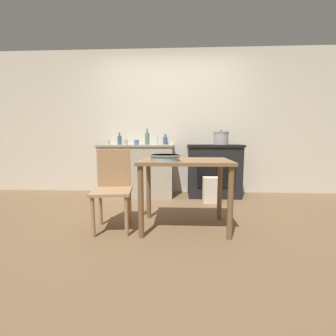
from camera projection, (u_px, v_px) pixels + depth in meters
ground_plane at (166, 221)px, 2.68m from camera, size 14.00×14.00×0.00m
wall_back at (171, 123)px, 4.09m from camera, size 8.00×0.07×2.55m
counter_cabinet at (137, 170)px, 3.91m from camera, size 1.26×0.60×0.88m
stove at (214, 170)px, 3.86m from camera, size 0.90×0.57×0.89m
work_table at (185, 171)px, 2.43m from camera, size 0.96×0.66×0.76m
chair at (113, 187)px, 2.43m from camera, size 0.45×0.45×0.86m
flour_sack at (211, 190)px, 3.47m from camera, size 0.25×0.17×0.40m
stock_pot at (221, 138)px, 3.72m from camera, size 0.25×0.25×0.24m
mixing_bowl_large at (165, 157)px, 2.26m from camera, size 0.31×0.31×0.06m
bottle_far_left at (147, 139)px, 3.90m from camera, size 0.08×0.08×0.27m
bottle_left at (157, 140)px, 3.98m from camera, size 0.06×0.06×0.20m
bottle_mid_left at (120, 140)px, 3.93m from camera, size 0.07×0.07×0.21m
bottle_center_left at (165, 141)px, 4.03m from camera, size 0.08×0.08×0.18m
cup_center at (137, 142)px, 3.76m from camera, size 0.08×0.08×0.09m
cup_center_right at (108, 142)px, 3.82m from camera, size 0.09×0.09×0.08m
cup_mid_right at (125, 142)px, 3.64m from camera, size 0.08×0.08×0.09m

